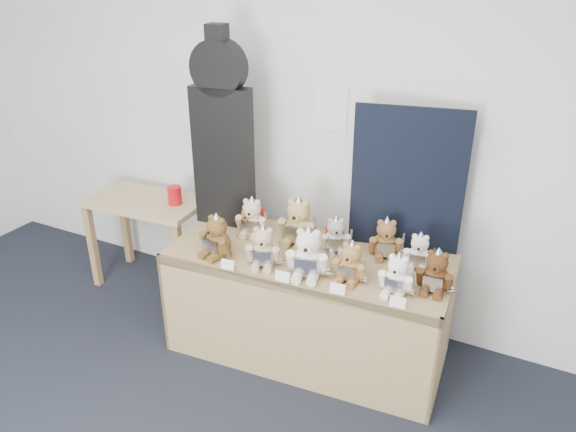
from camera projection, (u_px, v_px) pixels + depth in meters
The scene contains 22 objects.
room_shell at pixel (331, 107), 3.41m from camera, with size 6.00×6.00×6.00m.
display_table at pixel (304, 282), 3.29m from camera, with size 1.70×0.81×0.69m.
side_table at pixel (147, 215), 4.06m from camera, with size 0.86×0.52×0.69m.
guitar_case at pixel (222, 133), 3.41m from camera, with size 0.39×0.15×1.24m.
navy_board at pixel (408, 181), 3.19m from camera, with size 0.64×0.02×0.86m, color black.
red_cup at pixel (175, 195), 3.90m from camera, with size 0.10×0.10×0.13m, color #B70C13.
teddy_front_far_left at pixel (217, 238), 3.23m from camera, with size 0.23×0.21×0.28m.
teddy_front_left at pixel (263, 248), 3.13m from camera, with size 0.22×0.21×0.27m.
teddy_front_centre at pixel (308, 255), 3.03m from camera, with size 0.27×0.24×0.32m.
teddy_front_right at pixel (351, 264), 2.99m from camera, with size 0.21×0.17×0.26m.
teddy_front_far_right at pixel (397, 276), 2.88m from camera, with size 0.20×0.16×0.25m.
teddy_front_end at pixel (436, 273), 2.90m from camera, with size 0.22×0.17×0.26m.
teddy_back_left at pixel (252, 218), 3.48m from camera, with size 0.23×0.20×0.27m.
teddy_back_centre_left at pixel (298, 223), 3.36m from camera, with size 0.27×0.22×0.33m.
teddy_back_centre_right at pixel (336, 236), 3.29m from camera, with size 0.20×0.19×0.24m.
teddy_back_right at pixel (386, 240), 3.23m from camera, with size 0.22×0.20×0.26m.
teddy_back_end at pixel (419, 252), 3.12m from camera, with size 0.19×0.16×0.23m.
teddy_back_far_left at pixel (249, 221), 3.49m from camera, with size 0.18×0.15×0.22m.
entry_card_a at pixel (227, 265), 3.12m from camera, with size 0.08×0.00×0.06m, color white.
entry_card_b at pixel (282, 277), 3.00m from camera, with size 0.08×0.00×0.06m, color white.
entry_card_c at pixel (338, 289), 2.90m from camera, with size 0.08×0.00×0.06m, color white.
entry_card_d at pixel (398, 302), 2.79m from camera, with size 0.08×0.00×0.06m, color white.
Camera 1 is at (1.28, -0.63, 2.31)m, focal length 35.00 mm.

